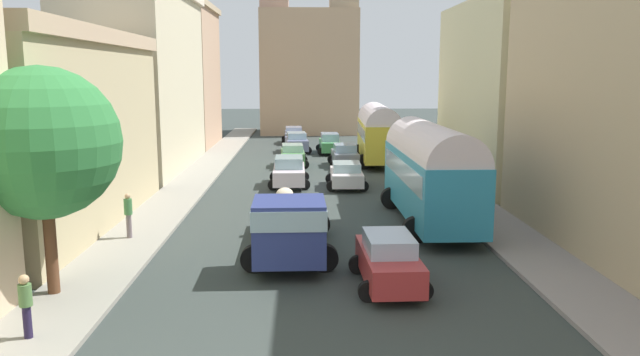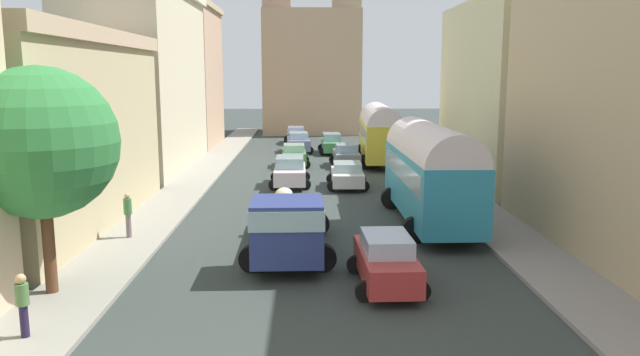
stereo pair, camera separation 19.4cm
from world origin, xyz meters
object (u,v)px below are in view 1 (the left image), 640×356
at_px(car_2, 296,142).
at_px(car_6, 345,155).
at_px(parked_bus_1, 378,131).
at_px(car_1, 293,155).
at_px(car_3, 294,135).
at_px(car_0, 289,171).
at_px(car_4, 389,261).
at_px(parked_bus_0, 430,169).
at_px(car_7, 330,143).
at_px(cargo_truck_0, 289,225).
at_px(pedestrian_1, 128,214).
at_px(car_5, 346,175).
at_px(pedestrian_0, 26,303).

height_order(car_2, car_6, car_2).
height_order(parked_bus_1, car_1, parked_bus_1).
bearing_deg(car_3, car_0, -89.96).
bearing_deg(car_4, car_6, 89.06).
xyz_separation_m(parked_bus_0, car_0, (-6.13, 9.03, -1.52)).
bearing_deg(car_2, car_0, -91.12).
height_order(parked_bus_0, car_0, parked_bus_0).
bearing_deg(car_4, car_1, 97.61).
distance_m(car_1, car_7, 7.50).
relative_size(car_4, car_6, 1.05).
height_order(car_4, car_6, car_4).
distance_m(cargo_truck_0, pedestrian_1, 6.68).
bearing_deg(car_5, car_0, 168.27).
bearing_deg(car_3, pedestrian_0, -97.81).
height_order(parked_bus_0, car_3, parked_bus_0).
bearing_deg(parked_bus_1, car_2, 133.66).
xyz_separation_m(car_4, car_6, (0.40, 24.14, -0.03)).
height_order(car_6, pedestrian_1, pedestrian_1).
distance_m(car_2, pedestrian_1, 27.15).
xyz_separation_m(parked_bus_1, car_1, (-6.07, -1.53, -1.51)).
relative_size(parked_bus_1, car_3, 2.38).
xyz_separation_m(car_3, car_7, (2.98, -7.22, 0.03)).
relative_size(car_6, pedestrian_1, 2.02).
distance_m(car_7, pedestrian_0, 35.70).
bearing_deg(car_5, car_7, 90.95).
distance_m(parked_bus_1, cargo_truck_0, 23.67).
bearing_deg(car_3, car_4, -85.04).
relative_size(pedestrian_0, pedestrian_1, 0.92).
relative_size(cargo_truck_0, car_0, 1.77).
bearing_deg(car_6, car_7, 96.09).
bearing_deg(car_2, car_6, -65.86).
relative_size(cargo_truck_0, car_1, 2.01).
relative_size(car_4, car_5, 1.02).
distance_m(car_2, car_3, 6.48).
bearing_deg(car_4, pedestrian_1, 150.01).
bearing_deg(car_1, parked_bus_1, 14.13).
bearing_deg(pedestrian_1, car_4, -29.99).
relative_size(car_2, pedestrian_1, 2.28).
bearing_deg(pedestrian_0, parked_bus_1, 67.83).
xyz_separation_m(parked_bus_1, pedestrian_1, (-12.01, -20.30, -1.22)).
xyz_separation_m(parked_bus_1, car_0, (-6.16, -8.86, -1.46)).
bearing_deg(car_0, car_4, -78.85).
distance_m(car_5, pedestrian_0, 21.64).
height_order(car_2, car_5, car_2).
xyz_separation_m(car_2, pedestrian_0, (-6.04, -35.37, 0.17)).
distance_m(parked_bus_0, car_0, 11.02).
xyz_separation_m(parked_bus_0, car_3, (-6.14, 30.50, -1.58)).
relative_size(car_0, car_2, 1.01).
bearing_deg(parked_bus_0, cargo_truck_0, -139.24).
xyz_separation_m(parked_bus_0, pedestrian_0, (-11.88, -11.33, -1.36)).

